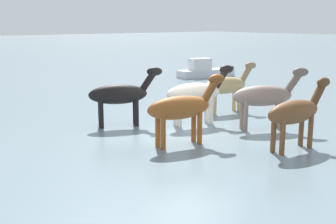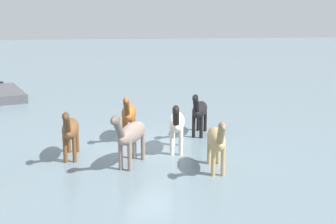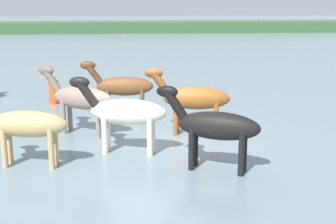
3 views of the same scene
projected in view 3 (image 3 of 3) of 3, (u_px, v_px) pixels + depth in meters
The scene contains 9 objects.
ground_plane at pixel (157, 142), 12.88m from camera, with size 195.51×195.51×0.00m, color slate.
distant_shoreline at pixel (133, 32), 55.65m from camera, with size 175.96×6.00×2.40m, color #355231.
horse_pinto_flank at pixel (125, 112), 11.72m from camera, with size 2.51×1.03×1.94m.
horse_chestnut_trailing at pixel (193, 98), 13.38m from camera, with size 2.49×0.90×1.92m.
horse_lead at pixel (214, 126), 10.52m from camera, with size 2.39×1.36×1.91m.
horse_dark_mare at pixel (80, 98), 13.37m from camera, with size 2.38×1.55×1.95m.
horse_gray_outer at pixel (122, 86), 15.38m from camera, with size 2.41×0.69×1.87m.
horse_mid_herd at pixel (25, 124), 10.78m from camera, with size 2.40×0.86×1.85m.
buoy_channel_marker at pixel (53, 90), 17.42m from camera, with size 0.36×0.36×1.14m.
Camera 3 is at (-0.75, -12.30, 3.83)m, focal length 49.93 mm.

